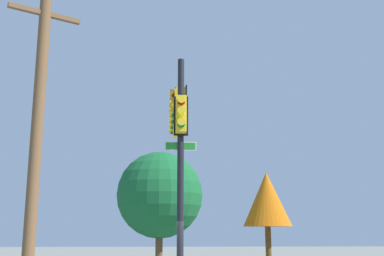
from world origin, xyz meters
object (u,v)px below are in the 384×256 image
tree_near (267,200)px  tree_mid (160,195)px  signal_pole_assembly (179,128)px  utility_pole (36,145)px

tree_near → tree_mid: tree_mid is taller
signal_pole_assembly → tree_near: signal_pole_assembly is taller
signal_pole_assembly → tree_mid: signal_pole_assembly is taller
signal_pole_assembly → tree_near: size_ratio=1.35×
utility_pole → tree_near: bearing=-29.1°
signal_pole_assembly → tree_mid: (10.96, 0.79, -1.41)m
signal_pole_assembly → tree_mid: bearing=4.1°
utility_pole → tree_mid: utility_pole is taller
signal_pole_assembly → tree_near: 12.73m
signal_pole_assembly → tree_mid: 11.08m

